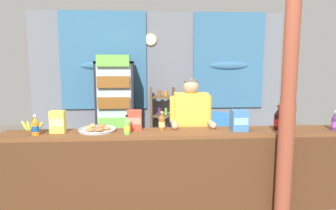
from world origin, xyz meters
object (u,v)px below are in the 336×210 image
at_px(soda_bottle_orange_soda, 35,126).
at_px(soda_bottle_grape_soda, 335,122).
at_px(bottle_shelf_rack, 163,117).
at_px(snack_box_crackers, 134,120).
at_px(snack_box_biscuit, 239,120).
at_px(banana_bunch, 33,126).
at_px(snack_box_instant_noodle, 58,122).
at_px(timber_post, 288,108).
at_px(drink_fridge, 116,100).
at_px(soda_bottle_cola, 278,119).
at_px(stall_counter, 177,164).
at_px(soda_bottle_lime_soda, 127,126).
at_px(shopkeeper, 191,122).
at_px(pastry_tray, 97,129).
at_px(plastic_lawn_chair, 223,132).
at_px(soda_bottle_iced_tea, 162,122).

relative_size(soda_bottle_orange_soda, soda_bottle_grape_soda, 0.96).
relative_size(bottle_shelf_rack, snack_box_crackers, 5.35).
distance_m(snack_box_biscuit, banana_bunch, 2.37).
distance_m(snack_box_instant_noodle, snack_box_crackers, 0.86).
distance_m(timber_post, snack_box_instant_noodle, 2.50).
relative_size(drink_fridge, bottle_shelf_rack, 1.50).
bearing_deg(soda_bottle_grape_soda, soda_bottle_cola, 172.60).
height_order(stall_counter, soda_bottle_lime_soda, soda_bottle_lime_soda).
bearing_deg(soda_bottle_grape_soda, soda_bottle_lime_soda, -179.75).
height_order(shopkeeper, banana_bunch, shopkeeper).
height_order(snack_box_biscuit, pastry_tray, snack_box_biscuit).
height_order(snack_box_biscuit, snack_box_crackers, snack_box_biscuit).
height_order(plastic_lawn_chair, shopkeeper, shopkeeper).
bearing_deg(plastic_lawn_chair, shopkeeper, -120.46).
distance_m(soda_bottle_lime_soda, soda_bottle_grape_soda, 2.38).
distance_m(plastic_lawn_chair, snack_box_instant_noodle, 2.89).
xyz_separation_m(soda_bottle_cola, soda_bottle_grape_soda, (0.64, -0.08, -0.02)).
bearing_deg(stall_counter, snack_box_biscuit, 7.62).
height_order(snack_box_instant_noodle, snack_box_crackers, snack_box_instant_noodle).
height_order(stall_counter, snack_box_instant_noodle, snack_box_instant_noodle).
bearing_deg(stall_counter, soda_bottle_iced_tea, 130.23).
height_order(timber_post, pastry_tray, timber_post).
distance_m(bottle_shelf_rack, snack_box_crackers, 2.34).
xyz_separation_m(bottle_shelf_rack, pastry_tray, (-0.87, -2.32, 0.30)).
height_order(bottle_shelf_rack, pastry_tray, bottle_shelf_rack).
height_order(stall_counter, bottle_shelf_rack, bottle_shelf_rack).
relative_size(stall_counter, soda_bottle_lime_soda, 18.28).
bearing_deg(timber_post, soda_bottle_grape_soda, 20.53).
bearing_deg(snack_box_biscuit, shopkeeper, 143.20).
relative_size(snack_box_crackers, pastry_tray, 0.53).
relative_size(soda_bottle_lime_soda, pastry_tray, 0.50).
relative_size(soda_bottle_lime_soda, snack_box_crackers, 0.95).
distance_m(bottle_shelf_rack, snack_box_instant_noodle, 2.73).
height_order(drink_fridge, snack_box_instant_noodle, drink_fridge).
xyz_separation_m(soda_bottle_grape_soda, pastry_tray, (-2.73, 0.16, -0.08)).
bearing_deg(soda_bottle_orange_soda, stall_counter, -1.52).
relative_size(soda_bottle_lime_soda, banana_bunch, 0.78).
bearing_deg(soda_bottle_iced_tea, bottle_shelf_rack, 86.72).
distance_m(soda_bottle_lime_soda, banana_bunch, 1.11).
bearing_deg(banana_bunch, bottle_shelf_rack, 54.73).
bearing_deg(soda_bottle_cola, banana_bunch, 177.40).
relative_size(timber_post, pastry_tray, 5.89).
bearing_deg(soda_bottle_lime_soda, soda_bottle_cola, 3.05).
bearing_deg(pastry_tray, soda_bottle_cola, -2.20).
bearing_deg(soda_bottle_cola, bottle_shelf_rack, 116.93).
height_order(soda_bottle_orange_soda, snack_box_crackers, snack_box_crackers).
bearing_deg(snack_box_crackers, plastic_lawn_chair, 46.36).
relative_size(soda_bottle_cola, pastry_tray, 0.67).
xyz_separation_m(plastic_lawn_chair, snack_box_crackers, (-1.47, -1.54, 0.53)).
relative_size(soda_bottle_grape_soda, snack_box_instant_noodle, 0.95).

